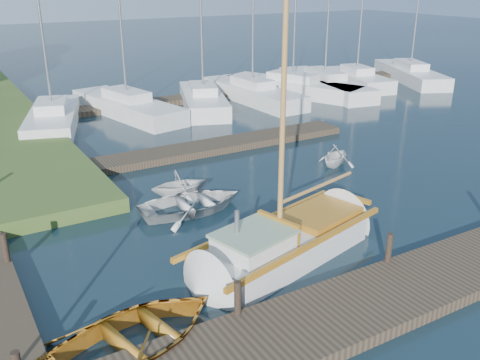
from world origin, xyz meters
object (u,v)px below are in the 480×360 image
marina_boat_4 (293,86)px  marina_boat_7 (410,73)px  sailboat (288,244)px  tender_a (192,201)px  marina_boat_2 (203,99)px  marina_boat_1 (127,105)px  dinghy (134,333)px  tender_b (180,182)px  marina_boat_0 (53,117)px  marina_boat_3 (252,91)px  mooring_post_4 (5,248)px  marina_boat_5 (324,83)px  mooring_post_1 (238,298)px  tender_d (336,153)px  mooring_post_2 (389,248)px  marina_boat_6 (356,78)px

marina_boat_4 → marina_boat_7: size_ratio=0.84×
sailboat → tender_a: size_ratio=2.84×
marina_boat_2 → marina_boat_1: bearing=101.8°
dinghy → marina_boat_7: 33.58m
tender_b → marina_boat_2: (6.68, 11.41, 0.04)m
marina_boat_0 → marina_boat_3: size_ratio=1.12×
mooring_post_4 → marina_boat_2: 18.75m
sailboat → marina_boat_5: bearing=34.0°
marina_boat_0 → tender_a: bearing=-155.4°
marina_boat_1 → marina_boat_4: bearing=-102.8°
marina_boat_0 → marina_boat_1: (4.11, 0.66, -0.01)m
mooring_post_1 → tender_b: bearing=75.0°
marina_boat_0 → tender_b: bearing=-153.6°
marina_boat_2 → marina_boat_5: size_ratio=0.94×
mooring_post_4 → marina_boat_1: 16.72m
tender_d → marina_boat_0: marina_boat_0 is taller
mooring_post_2 → mooring_post_4: 9.86m
marina_boat_1 → marina_boat_5: (13.52, -0.35, -0.01)m
tender_b → marina_boat_2: size_ratio=0.19×
dinghy → marina_boat_0: 18.65m
tender_d → mooring_post_2: bearing=121.6°
marina_boat_7 → marina_boat_5: bearing=113.2°
marina_boat_2 → marina_boat_5: 9.19m
sailboat → marina_boat_6: bearing=29.1°
marina_boat_5 → dinghy: bearing=143.4°
mooring_post_4 → tender_d: mooring_post_4 is taller
dinghy → tender_b: (4.22, 7.06, 0.12)m
mooring_post_2 → mooring_post_4: (-8.50, 5.00, 0.00)m
dinghy → marina_boat_1: size_ratio=0.35×
marina_boat_4 → tender_a: bearing=111.0°
mooring_post_4 → tender_d: 13.00m
marina_boat_2 → marina_boat_4: 6.71m
marina_boat_3 → mooring_post_4: bearing=129.6°
marina_boat_1 → marina_boat_6: (16.46, -0.21, -0.00)m
marina_boat_3 → tender_a: bearing=139.9°
marina_boat_3 → marina_boat_4: 3.18m
tender_a → mooring_post_2: bearing=-154.5°
dinghy → marina_boat_1: bearing=-31.7°
mooring_post_4 → marina_boat_1: (8.32, 14.50, -0.13)m
tender_d → marina_boat_3: size_ratio=0.17×
mooring_post_4 → tender_a: (5.79, 1.06, -0.34)m
mooring_post_1 → marina_boat_2: marina_boat_2 is taller
marina_boat_7 → tender_b: bearing=140.4°
sailboat → tender_d: bearing=26.0°
tender_a → marina_boat_6: (18.98, 13.22, 0.21)m
tender_a → marina_boat_5: (16.05, 13.08, 0.21)m
marina_boat_2 → marina_boat_7: marina_boat_7 is taller
marina_boat_5 → marina_boat_6: size_ratio=1.15×
mooring_post_2 → marina_boat_6: bearing=49.8°
dinghy → marina_boat_2: size_ratio=0.37×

